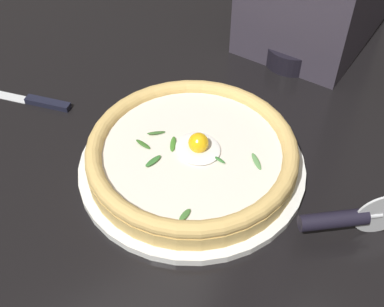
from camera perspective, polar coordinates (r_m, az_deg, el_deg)
ground_plane at (r=0.78m, az=-1.87°, el=-0.11°), size 2.40×2.40×0.03m
pizza_plate at (r=0.73m, az=0.00°, el=-1.41°), size 0.34×0.34×0.01m
pizza at (r=0.71m, az=0.01°, el=0.09°), size 0.31×0.31×0.06m
side_bowl at (r=0.95m, az=11.62°, el=11.38°), size 0.10×0.10×0.04m
pizza_cutter at (r=0.66m, az=17.64°, el=-7.19°), size 0.08×0.13×0.07m
table_knife at (r=0.90m, az=-18.58°, el=6.00°), size 0.20×0.15×0.01m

